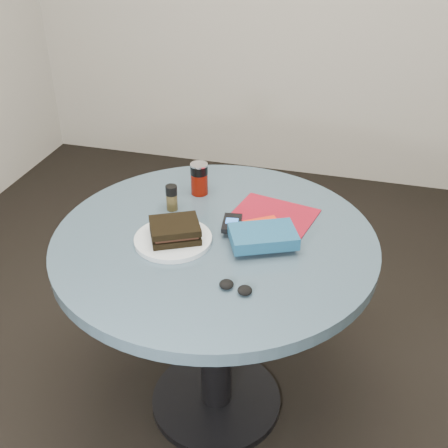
% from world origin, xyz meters
% --- Properties ---
extents(ground, '(4.00, 4.00, 0.00)m').
position_xyz_m(ground, '(0.00, 0.00, 0.00)').
color(ground, black).
rests_on(ground, ground).
extents(table, '(1.00, 1.00, 0.75)m').
position_xyz_m(table, '(0.00, 0.00, 0.59)').
color(table, black).
rests_on(table, ground).
extents(plate, '(0.27, 0.27, 0.01)m').
position_xyz_m(plate, '(-0.11, -0.06, 0.76)').
color(plate, silver).
rests_on(plate, table).
extents(sandwich, '(0.18, 0.17, 0.05)m').
position_xyz_m(sandwich, '(-0.11, -0.06, 0.79)').
color(sandwich, black).
rests_on(sandwich, plate).
extents(soda_can, '(0.07, 0.07, 0.11)m').
position_xyz_m(soda_can, '(-0.13, 0.25, 0.81)').
color(soda_can, '#681005').
rests_on(soda_can, table).
extents(pepper_grinder, '(0.05, 0.05, 0.09)m').
position_xyz_m(pepper_grinder, '(-0.18, 0.12, 0.79)').
color(pepper_grinder, '#43391D').
rests_on(pepper_grinder, table).
extents(magazine, '(0.29, 0.24, 0.00)m').
position_xyz_m(magazine, '(0.15, 0.17, 0.75)').
color(magazine, maroon).
rests_on(magazine, table).
extents(red_book, '(0.20, 0.18, 0.01)m').
position_xyz_m(red_book, '(0.12, 0.05, 0.76)').
color(red_book, red).
rests_on(red_book, magazine).
extents(novel, '(0.23, 0.19, 0.04)m').
position_xyz_m(novel, '(0.15, -0.02, 0.79)').
color(novel, navy).
rests_on(novel, red_book).
extents(mp3_player, '(0.07, 0.11, 0.02)m').
position_xyz_m(mp3_player, '(0.04, 0.05, 0.78)').
color(mp3_player, black).
rests_on(mp3_player, red_book).
extents(headphones, '(0.10, 0.06, 0.02)m').
position_xyz_m(headphones, '(0.13, -0.24, 0.76)').
color(headphones, black).
rests_on(headphones, table).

